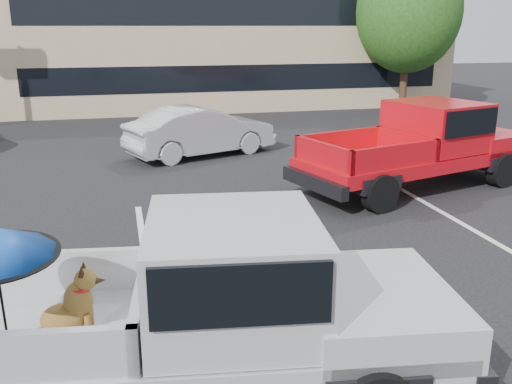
# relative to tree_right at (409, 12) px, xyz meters

# --- Properties ---
(ground) EXTENTS (90.00, 90.00, 0.00)m
(ground) POSITION_rel_tree_right_xyz_m (-9.00, -16.00, -4.21)
(ground) COLOR black
(ground) RESTS_ON ground
(stripe_left) EXTENTS (0.12, 5.00, 0.01)m
(stripe_left) POSITION_rel_tree_right_xyz_m (-12.00, -14.00, -4.21)
(stripe_left) COLOR silver
(stripe_left) RESTS_ON ground
(stripe_right) EXTENTS (0.12, 5.00, 0.01)m
(stripe_right) POSITION_rel_tree_right_xyz_m (-6.00, -14.00, -4.21)
(stripe_right) COLOR silver
(stripe_right) RESTS_ON ground
(motel_building) EXTENTS (20.40, 8.40, 6.30)m
(motel_building) POSITION_rel_tree_right_xyz_m (-7.00, 4.99, -1.00)
(motel_building) COLOR tan
(motel_building) RESTS_ON ground
(tree_right) EXTENTS (4.46, 4.46, 6.78)m
(tree_right) POSITION_rel_tree_right_xyz_m (0.00, 0.00, 0.00)
(tree_right) COLOR #332114
(tree_right) RESTS_ON ground
(tree_back) EXTENTS (4.68, 4.68, 7.11)m
(tree_back) POSITION_rel_tree_right_xyz_m (-3.00, 8.00, 0.20)
(tree_back) COLOR #332114
(tree_back) RESTS_ON ground
(silver_pickup) EXTENTS (5.90, 2.69, 2.06)m
(silver_pickup) POSITION_rel_tree_right_xyz_m (-11.52, -18.05, -3.16)
(silver_pickup) COLOR black
(silver_pickup) RESTS_ON ground
(red_pickup) EXTENTS (6.31, 3.69, 1.97)m
(red_pickup) POSITION_rel_tree_right_xyz_m (-5.28, -11.38, -3.13)
(red_pickup) COLOR black
(red_pickup) RESTS_ON ground
(silver_sedan) EXTENTS (4.60, 2.96, 1.43)m
(silver_sedan) POSITION_rel_tree_right_xyz_m (-9.98, -6.88, -3.49)
(silver_sedan) COLOR silver
(silver_sedan) RESTS_ON ground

